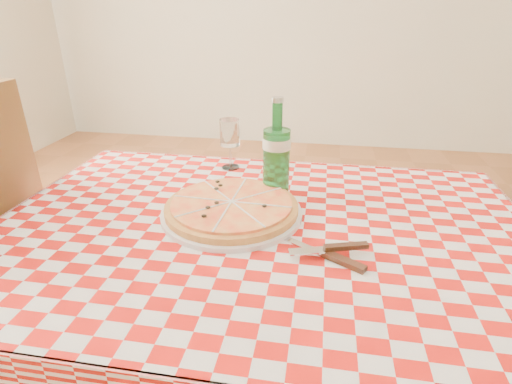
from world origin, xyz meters
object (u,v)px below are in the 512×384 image
at_px(pizza_plate, 232,206).
at_px(dining_table, 260,260).
at_px(wine_glass, 230,144).
at_px(water_bottle, 277,148).

bearing_deg(pizza_plate, dining_table, -28.49).
xyz_separation_m(dining_table, wine_glass, (-0.15, 0.36, 0.18)).
xyz_separation_m(dining_table, pizza_plate, (-0.08, 0.04, 0.12)).
bearing_deg(water_bottle, pizza_plate, -124.26).
distance_m(dining_table, water_bottle, 0.30).
relative_size(dining_table, wine_glass, 7.45).
xyz_separation_m(dining_table, water_bottle, (0.02, 0.18, 0.23)).
height_order(pizza_plate, wine_glass, wine_glass).
relative_size(water_bottle, wine_glass, 1.69).
bearing_deg(wine_glass, dining_table, -66.69).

